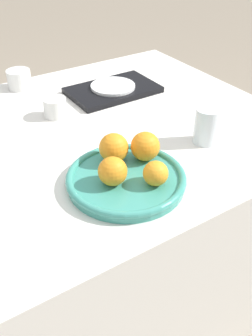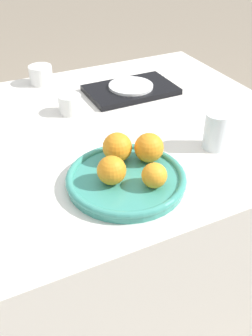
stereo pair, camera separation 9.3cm
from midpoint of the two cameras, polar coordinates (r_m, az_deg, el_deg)
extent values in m
plane|color=gray|center=(1.70, -8.76, -17.96)|extent=(12.00, 12.00, 0.00)
cube|color=silver|center=(1.42, -10.09, -8.92)|extent=(1.45, 1.01, 0.74)
cylinder|color=teal|center=(0.99, -2.71, -1.95)|extent=(0.30, 0.30, 0.02)
torus|color=teal|center=(0.98, -2.72, -1.45)|extent=(0.30, 0.30, 0.02)
sphere|color=orange|center=(0.94, -4.79, -0.57)|extent=(0.07, 0.07, 0.07)
sphere|color=orange|center=(1.03, 0.22, 3.08)|extent=(0.08, 0.08, 0.08)
sphere|color=orange|center=(0.94, 1.50, -0.89)|extent=(0.06, 0.06, 0.06)
sphere|color=orange|center=(1.02, -4.41, 2.85)|extent=(0.08, 0.08, 0.08)
cylinder|color=silver|center=(1.15, 9.37, 6.01)|extent=(0.07, 0.07, 0.11)
cube|color=black|center=(1.47, -3.76, 11.18)|extent=(0.32, 0.20, 0.02)
cylinder|color=white|center=(1.46, -3.78, 11.71)|extent=(0.16, 0.16, 0.01)
cylinder|color=white|center=(1.56, -16.96, 12.19)|extent=(0.09, 0.09, 0.07)
cylinder|color=white|center=(1.32, -12.27, 8.53)|extent=(0.08, 0.08, 0.06)
camera|label=1|loc=(0.05, -92.77, -1.96)|focal=42.00mm
camera|label=2|loc=(0.05, 87.23, 1.96)|focal=42.00mm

